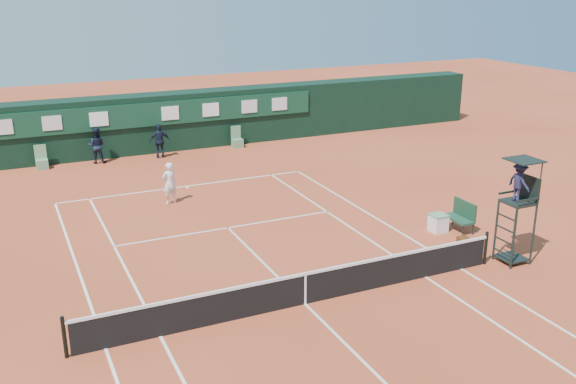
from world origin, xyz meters
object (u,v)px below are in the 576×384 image
(umpire_chair, at_px, (519,189))
(tennis_net, at_px, (305,288))
(cooler, at_px, (438,223))
(player_bench, at_px, (461,215))
(player, at_px, (170,183))

(umpire_chair, bearing_deg, tennis_net, 178.15)
(umpire_chair, height_order, cooler, umpire_chair)
(player_bench, bearing_deg, tennis_net, -160.65)
(cooler, xyz_separation_m, player, (-7.98, 7.07, 0.53))
(tennis_net, xyz_separation_m, cooler, (6.79, 2.92, -0.18))
(tennis_net, bearing_deg, player_bench, 19.35)
(tennis_net, xyz_separation_m, player_bench, (7.60, 2.67, 0.09))
(umpire_chair, xyz_separation_m, cooler, (-0.50, 3.15, -2.13))
(tennis_net, distance_m, player_bench, 8.06)
(player_bench, bearing_deg, player, 140.25)
(tennis_net, xyz_separation_m, player, (-1.19, 9.98, 0.35))
(tennis_net, distance_m, umpire_chair, 7.55)
(player_bench, xyz_separation_m, player, (-8.80, 7.31, 0.26))
(tennis_net, height_order, cooler, tennis_net)
(player, bearing_deg, player_bench, 125.76)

